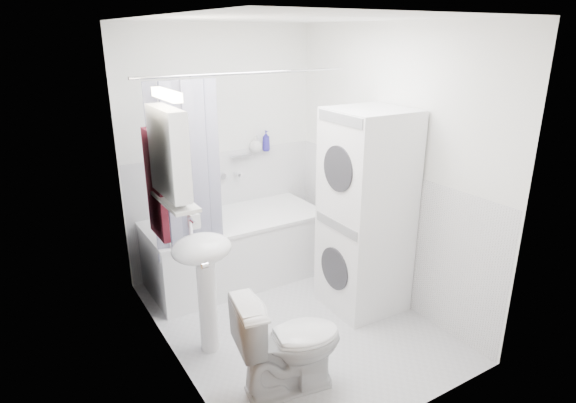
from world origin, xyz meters
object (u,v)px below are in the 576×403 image
sink (204,267)px  toilet (289,343)px  washer_dryer (366,212)px  bathtub (235,245)px

sink → toilet: 0.83m
toilet → washer_dryer: bearing=-51.7°
sink → toilet: bearing=-66.2°
sink → washer_dryer: bearing=-3.8°
bathtub → toilet: 1.66m
bathtub → toilet: size_ratio=2.32×
bathtub → toilet: (-0.38, -1.61, 0.00)m
bathtub → sink: size_ratio=1.62×
sink → washer_dryer: size_ratio=0.60×
sink → washer_dryer: washer_dryer is taller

